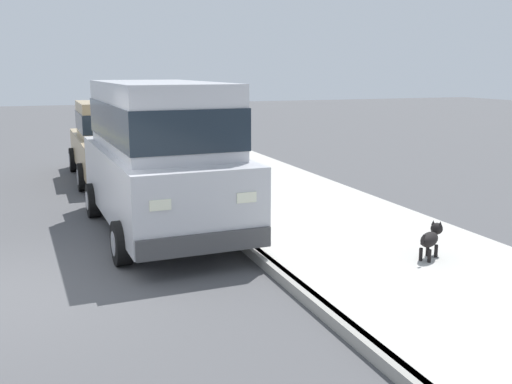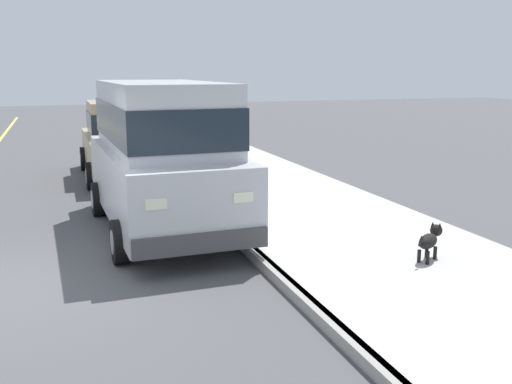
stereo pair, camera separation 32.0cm
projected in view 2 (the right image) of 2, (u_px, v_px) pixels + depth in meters
name	position (u px, v px, depth m)	size (l,w,h in m)	color
ground_plane	(19.00, 289.00, 7.42)	(80.00, 80.00, 0.00)	#4C4C4F
curb	(259.00, 259.00, 8.40)	(0.16, 64.00, 0.14)	gray
sidewalk	(370.00, 247.00, 8.96)	(3.60, 64.00, 0.14)	#B7B5AD
car_silver_van	(162.00, 150.00, 9.83)	(2.25, 4.96, 2.52)	#BCBCC1
car_tan_sedan	(123.00, 139.00, 14.95)	(2.06, 4.61, 1.92)	tan
dog_black	(430.00, 240.00, 8.07)	(0.65, 0.48, 0.49)	black
fire_hydrant	(245.00, 199.00, 10.38)	(0.34, 0.24, 0.72)	gold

